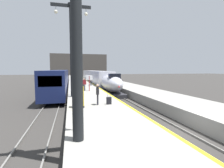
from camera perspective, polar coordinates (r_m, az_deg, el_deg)
The scene contains 18 objects.
ground_plane at distance 11.27m, azimuth 20.97°, elevation -15.70°, with size 260.00×260.00×0.00m, color #33302D.
platform_left at distance 33.56m, azimuth -10.55°, elevation -0.91°, with size 4.80×110.00×1.05m, color gray.
platform_right at distance 35.02m, azimuth 2.80°, elevation -0.59°, with size 4.80×110.00×1.05m, color gray.
platform_left_safety_stripe at distance 33.73m, azimuth -6.70°, elevation 0.07°, with size 0.20×107.80×0.01m, color yellow.
rail_main_left at distance 36.68m, azimuth -5.67°, elevation -1.09°, with size 0.08×110.00×0.12m, color slate.
rail_main_right at distance 36.93m, azimuth -3.37°, elevation -1.03°, with size 0.08×110.00×0.12m, color slate.
rail_secondary_left at distance 36.37m, azimuth -18.39°, elevation -1.37°, with size 0.08×110.00×0.12m, color slate.
rail_secondary_right at distance 36.29m, azimuth -16.03°, elevation -1.32°, with size 0.08×110.00×0.12m, color slate.
highspeed_train_main at distance 40.29m, azimuth -5.42°, elevation 2.11°, with size 2.92×39.36×3.60m.
regional_train_adjacent at distance 35.69m, azimuth -17.34°, elevation 1.88°, with size 2.85×36.60×3.80m.
station_column_mid at distance 18.26m, azimuth -13.60°, elevation 13.90°, with size 4.00×0.68×9.59m.
passenger_near_edge at distance 13.53m, azimuth -4.96°, elevation -3.01°, with size 0.30×0.56×1.69m.
passenger_mid_platform at distance 30.13m, azimuth -7.25°, elevation 1.36°, with size 0.30×0.56×1.69m.
passenger_far_waiting at distance 22.91m, azimuth -9.56°, elevation 0.21°, with size 0.56×0.28×1.69m.
rolling_suitcase at distance 13.81m, azimuth -1.07°, elevation -5.71°, with size 0.40×0.22×0.98m.
ticket_machine_yellow at distance 12.89m, azimuth -11.29°, elevation -4.61°, with size 0.76×0.62×1.60m.
departure_info_board at distance 22.56m, azimuth -7.84°, elevation 1.47°, with size 0.90×0.10×2.12m.
terminus_back_wall at distance 110.78m, azimuth -11.13°, elevation 6.47°, with size 36.00×2.00×14.00m, color #4C4742.
Camera 1 is at (-6.18, -8.57, 3.91)m, focal length 26.64 mm.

